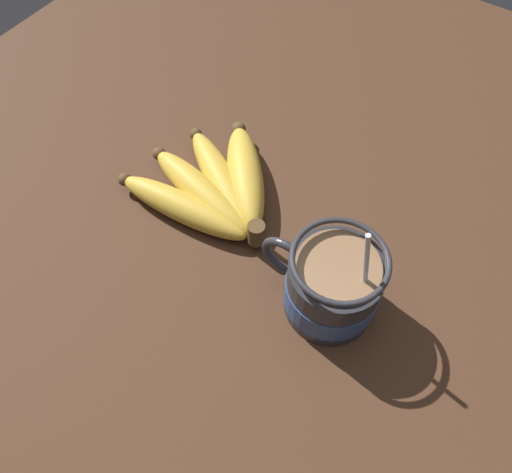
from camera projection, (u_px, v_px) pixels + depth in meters
table at (300, 279)px, 57.91cm from camera, size 123.68×123.68×3.42cm
coffee_mug at (332, 286)px, 50.66cm from camera, size 13.40×9.77×15.46cm
banana_bunch at (215, 188)px, 60.51cm from camera, size 20.09×17.65×4.37cm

